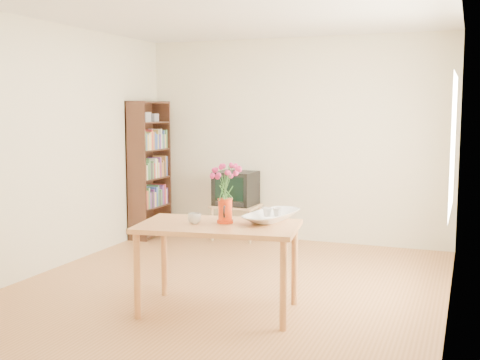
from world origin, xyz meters
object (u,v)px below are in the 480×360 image
at_px(table, 218,234).
at_px(television, 236,188).
at_px(mug, 195,219).
at_px(bowl, 272,196).
at_px(pitcher, 225,212).

xyz_separation_m(table, television, (-0.89, 2.68, 0.02)).
height_order(table, mug, mug).
relative_size(table, bowl, 3.07).
xyz_separation_m(mug, television, (-0.70, 2.73, -0.11)).
distance_m(bowl, television, 2.70).
bearing_deg(table, bowl, 31.27).
relative_size(bowl, television, 0.89).
xyz_separation_m(table, bowl, (0.37, 0.30, 0.31)).
xyz_separation_m(table, mug, (-0.19, -0.06, 0.13)).
height_order(pitcher, mug, pitcher).
bearing_deg(pitcher, table, -133.75).
xyz_separation_m(bowl, television, (-1.26, 2.38, -0.29)).
bearing_deg(bowl, television, 117.87).
distance_m(pitcher, bowl, 0.42).
xyz_separation_m(pitcher, television, (-0.92, 2.61, -0.16)).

